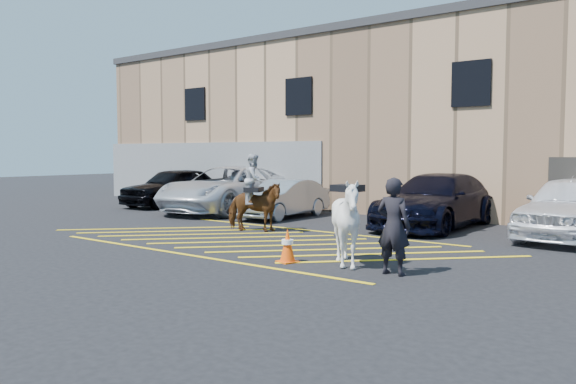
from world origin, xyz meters
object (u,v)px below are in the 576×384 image
Objects in this scene: car_black_suv at (174,187)px; car_blue_suv at (436,201)px; car_silver_sedan at (283,199)px; mounted_bay at (254,200)px; car_white_pickup at (228,189)px; handler at (394,226)px; car_white_suv at (573,207)px; traffic_cone at (288,245)px; saddled_white at (347,223)px.

car_blue_suv is at bearing 0.86° from car_black_suv.
car_blue_suv is (5.42, 0.79, 0.16)m from car_silver_sedan.
car_blue_suv is at bearing 46.82° from mounted_bay.
car_blue_suv is at bearing -3.02° from car_white_pickup.
mounted_bay is at bearing -45.57° from car_white_pickup.
car_white_pickup is 3.03m from car_silver_sedan.
mounted_bay is at bearing -25.37° from handler.
car_white_suv is at bearing 2.85° from car_silver_sedan.
handler is (7.46, -6.26, 0.25)m from car_silver_sedan.
car_white_pickup is 8.85× the size of traffic_cone.
car_blue_suv is 7.89× the size of traffic_cone.
saddled_white is (12.93, -6.82, 0.07)m from car_black_suv.
car_blue_suv is 2.50× the size of mounted_bay.
car_white_pickup is at bearing -175.79° from car_blue_suv.
mounted_bay reaches higher than saddled_white.
car_white_pickup reaches higher than car_blue_suv.
car_silver_sedan is (6.56, -0.66, -0.16)m from car_black_suv.
mounted_bay reaches higher than car_white_suv.
car_white_pickup reaches higher than car_black_suv.
car_white_suv is at bearing 0.43° from car_black_suv.
car_blue_suv is (11.97, 0.13, -0.01)m from car_black_suv.
handler is (2.04, -7.05, 0.10)m from car_blue_suv.
traffic_cone is at bearing -31.33° from car_black_suv.
handler is at bearing -72.80° from car_blue_suv.
saddled_white is at bearing -40.84° from car_white_pickup.
car_blue_suv is 7.32m from traffic_cone.
mounted_bay is at bearing -26.38° from car_black_suv.
handler is 2.56× the size of traffic_cone.
saddled_white is (-1.09, 0.10, -0.02)m from handler.
car_black_suv is 14.62m from saddled_white.
car_white_suv reaches higher than car_black_suv.
saddled_white is (6.37, -6.16, 0.23)m from car_silver_sedan.
car_blue_suv is at bearing 6.75° from car_silver_sedan.
mounted_bay is (-3.91, -4.17, 0.09)m from car_blue_suv.
car_white_pickup is at bearing 145.34° from saddled_white.
saddled_white reaches higher than car_blue_suv.
car_silver_sedan is at bearing -170.64° from car_blue_suv.
handler is 2.42m from traffic_cone.
car_silver_sedan is at bearing -39.55° from handler.
car_silver_sedan is at bearing 114.00° from mounted_bay.
mounted_bay is (8.06, -4.04, 0.09)m from car_black_suv.
car_black_suv is 2.65× the size of handler.
car_black_suv is at bearing 148.46° from traffic_cone.
car_black_suv is at bearing -25.81° from handler.
traffic_cone is at bearing -40.90° from mounted_bay.
traffic_cone is (5.12, -6.51, -0.31)m from car_silver_sedan.
car_silver_sedan is at bearing -5.51° from car_black_suv.
handler reaches higher than car_black_suv.
car_black_suv is 0.86× the size of car_blue_suv.
car_blue_suv is (8.42, 0.47, -0.06)m from car_white_pickup.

